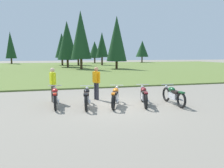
{
  "coord_description": "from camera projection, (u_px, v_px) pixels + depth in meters",
  "views": [
    {
      "loc": [
        -2.49,
        -9.27,
        2.32
      ],
      "look_at": [
        0.0,
        0.6,
        0.9
      ],
      "focal_mm": 34.51,
      "sensor_mm": 36.0,
      "label": 1
    }
  ],
  "objects": [
    {
      "name": "motorcycle_orange",
      "position": [
        115.0,
        96.0,
        9.64
      ],
      "size": [
        0.95,
        1.99,
        0.88
      ],
      "color": "black",
      "rests_on": "ground"
    },
    {
      "name": "motorcycle_british_green",
      "position": [
        173.0,
        95.0,
        9.94
      ],
      "size": [
        0.62,
        2.1,
        0.88
      ],
      "color": "black",
      "rests_on": "ground"
    },
    {
      "name": "motorcycle_red",
      "position": [
        55.0,
        97.0,
        9.53
      ],
      "size": [
        0.62,
        2.1,
        0.88
      ],
      "color": "black",
      "rests_on": "ground"
    },
    {
      "name": "rider_checking_bike",
      "position": [
        96.0,
        81.0,
        10.92
      ],
      "size": [
        0.35,
        0.5,
        1.67
      ],
      "color": "#2D2D38",
      "rests_on": "ground"
    },
    {
      "name": "motorcycle_maroon",
      "position": [
        144.0,
        95.0,
        9.85
      ],
      "size": [
        0.8,
        2.05,
        0.88
      ],
      "color": "black",
      "rests_on": "ground"
    },
    {
      "name": "grass_moorland",
      "position": [
        73.0,
        68.0,
        35.71
      ],
      "size": [
        80.0,
        44.0,
        0.1
      ],
      "primitive_type": "cube",
      "color": "#5B7033",
      "rests_on": "ground"
    },
    {
      "name": "rider_in_hivis_vest",
      "position": [
        53.0,
        83.0,
        10.33
      ],
      "size": [
        0.31,
        0.53,
        1.67
      ],
      "color": "#4C4233",
      "rests_on": "ground"
    },
    {
      "name": "forest_treeline",
      "position": [
        65.0,
        43.0,
        38.32
      ],
      "size": [
        40.56,
        28.66,
        8.57
      ],
      "color": "#47331E",
      "rests_on": "ground"
    },
    {
      "name": "motorcycle_black",
      "position": [
        87.0,
        97.0,
        9.46
      ],
      "size": [
        0.63,
        2.09,
        0.88
      ],
      "color": "black",
      "rests_on": "ground"
    },
    {
      "name": "ground_plane",
      "position": [
        115.0,
        105.0,
        9.82
      ],
      "size": [
        140.0,
        140.0,
        0.0
      ],
      "primitive_type": "plane",
      "color": "gray"
    }
  ]
}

